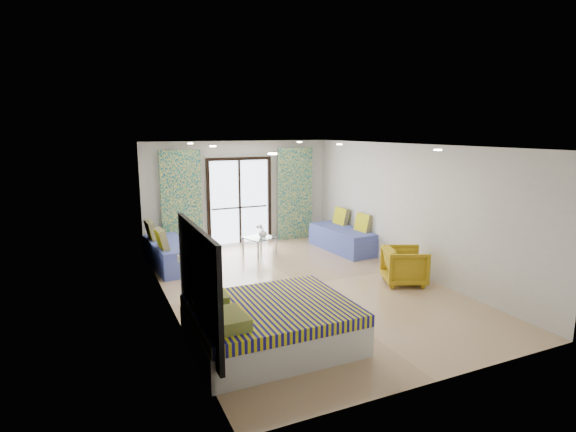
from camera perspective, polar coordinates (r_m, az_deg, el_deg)
name	(u,v)px	position (r m, az deg, el deg)	size (l,w,h in m)	color
floor	(301,285)	(8.86, 1.63, -8.76)	(5.00, 7.50, 0.01)	tan
ceiling	(302,145)	(8.35, 1.73, 8.97)	(5.00, 7.50, 0.01)	silver
wall_back	(239,193)	(11.94, -6.23, 2.98)	(5.00, 0.01, 2.70)	silver
wall_front	(444,274)	(5.49, 19.20, -7.02)	(5.00, 0.01, 2.70)	silver
wall_left	(167,229)	(7.76, -15.17, -1.61)	(0.01, 7.50, 2.70)	silver
wall_right	(407,208)	(9.84, 14.88, 0.99)	(0.01, 7.50, 2.70)	silver
balcony_door	(240,196)	(11.93, -6.18, 2.53)	(1.76, 0.08, 2.28)	black
balcony_rail	(240,208)	(11.98, -6.16, 1.08)	(1.52, 0.03, 0.04)	#595451
curtain_left	(182,201)	(11.40, -13.36, 1.87)	(1.00, 0.10, 2.50)	silver
curtain_right	(295,194)	(12.36, 0.90, 2.84)	(1.00, 0.10, 2.50)	silver
downlight_a	(272,154)	(5.95, -1.99, 7.90)	(0.12, 0.12, 0.02)	#FFE0B2
downlight_b	(438,150)	(7.48, 18.48, 7.97)	(0.12, 0.12, 0.02)	#FFE0B2
downlight_c	(213,146)	(8.80, -9.52, 8.73)	(0.12, 0.12, 0.02)	#FFE0B2
downlight_d	(339,144)	(9.90, 6.54, 9.03)	(0.12, 0.12, 0.02)	#FFE0B2
downlight_e	(190,143)	(10.74, -12.30, 8.99)	(0.12, 0.12, 0.02)	#FFE0B2
downlight_f	(299,142)	(11.66, 1.45, 9.37)	(0.12, 0.12, 0.02)	#FFE0B2
headboard	(198,284)	(5.90, -11.34, -8.43)	(0.06, 2.10, 1.50)	black
switch_plate	(179,259)	(7.07, -13.73, -5.28)	(0.02, 0.10, 0.10)	silver
bed	(270,324)	(6.44, -2.32, -13.55)	(2.20, 1.79, 0.76)	silver
daybed_left	(169,253)	(10.27, -14.86, -4.58)	(0.95, 2.05, 0.98)	#4958AF
daybed_right	(343,238)	(11.37, 7.01, -2.78)	(0.91, 2.05, 0.99)	#4958AF
coffee_table	(259,239)	(10.88, -3.64, -2.93)	(0.83, 0.83, 0.75)	silver
vase	(263,233)	(10.83, -3.23, -2.16)	(0.21, 0.22, 0.21)	white
armchair	(405,264)	(9.12, 14.60, -5.92)	(0.77, 0.72, 0.79)	#AF8D16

